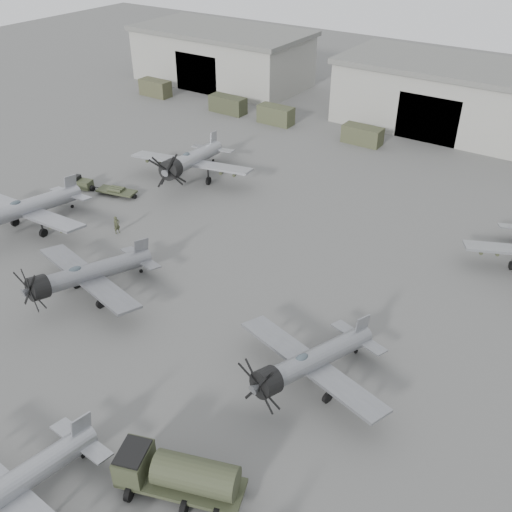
{
  "coord_description": "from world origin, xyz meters",
  "views": [
    {
      "loc": [
        21.49,
        -15.63,
        27.95
      ],
      "look_at": [
        -0.54,
        16.85,
        2.5
      ],
      "focal_mm": 40.0,
      "sensor_mm": 36.0,
      "label": 1
    }
  ],
  "objects_px": {
    "aircraft_mid_2": "(307,363)",
    "aircraft_far_0": "(190,161)",
    "tug_trailer": "(95,187)",
    "fuel_tanker": "(178,473)",
    "aircraft_mid_0": "(23,209)",
    "aircraft_mid_1": "(83,275)",
    "ground_crew": "(117,225)"
  },
  "relations": [
    {
      "from": "aircraft_mid_0",
      "to": "aircraft_far_0",
      "type": "distance_m",
      "value": 18.36
    },
    {
      "from": "aircraft_mid_0",
      "to": "tug_trailer",
      "type": "height_order",
      "value": "aircraft_mid_0"
    },
    {
      "from": "aircraft_mid_0",
      "to": "aircraft_mid_1",
      "type": "height_order",
      "value": "aircraft_mid_0"
    },
    {
      "from": "aircraft_far_0",
      "to": "ground_crew",
      "type": "relative_size",
      "value": 7.97
    },
    {
      "from": "tug_trailer",
      "to": "ground_crew",
      "type": "bearing_deg",
      "value": -44.27
    },
    {
      "from": "aircraft_mid_1",
      "to": "tug_trailer",
      "type": "height_order",
      "value": "aircraft_mid_1"
    },
    {
      "from": "aircraft_mid_0",
      "to": "aircraft_mid_1",
      "type": "distance_m",
      "value": 13.5
    },
    {
      "from": "aircraft_mid_0",
      "to": "ground_crew",
      "type": "xyz_separation_m",
      "value": [
        7.36,
        4.64,
        -1.54
      ]
    },
    {
      "from": "aircraft_mid_0",
      "to": "fuel_tanker",
      "type": "bearing_deg",
      "value": -26.53
    },
    {
      "from": "aircraft_mid_2",
      "to": "fuel_tanker",
      "type": "xyz_separation_m",
      "value": [
        -1.84,
        -10.65,
        -0.62
      ]
    },
    {
      "from": "aircraft_mid_2",
      "to": "aircraft_far_0",
      "type": "distance_m",
      "value": 33.23
    },
    {
      "from": "aircraft_mid_0",
      "to": "aircraft_far_0",
      "type": "height_order",
      "value": "aircraft_far_0"
    },
    {
      "from": "aircraft_mid_2",
      "to": "aircraft_far_0",
      "type": "relative_size",
      "value": 0.84
    },
    {
      "from": "fuel_tanker",
      "to": "tug_trailer",
      "type": "xyz_separation_m",
      "value": [
        -31.69,
        23.01,
        -0.97
      ]
    },
    {
      "from": "aircraft_mid_1",
      "to": "aircraft_far_0",
      "type": "distance_m",
      "value": 22.56
    },
    {
      "from": "aircraft_mid_2",
      "to": "fuel_tanker",
      "type": "height_order",
      "value": "aircraft_mid_2"
    },
    {
      "from": "fuel_tanker",
      "to": "aircraft_far_0",
      "type": "bearing_deg",
      "value": 109.65
    },
    {
      "from": "aircraft_mid_2",
      "to": "aircraft_far_0",
      "type": "height_order",
      "value": "aircraft_far_0"
    },
    {
      "from": "fuel_tanker",
      "to": "ground_crew",
      "type": "xyz_separation_m",
      "value": [
        -23.2,
        17.97,
        -0.65
      ]
    },
    {
      "from": "aircraft_far_0",
      "to": "ground_crew",
      "type": "distance_m",
      "value": 12.93
    },
    {
      "from": "ground_crew",
      "to": "aircraft_mid_1",
      "type": "bearing_deg",
      "value": -134.35
    },
    {
      "from": "aircraft_mid_1",
      "to": "aircraft_mid_2",
      "type": "xyz_separation_m",
      "value": [
        19.54,
        1.4,
        -0.06
      ]
    },
    {
      "from": "fuel_tanker",
      "to": "tug_trailer",
      "type": "distance_m",
      "value": 39.17
    },
    {
      "from": "aircraft_mid_1",
      "to": "aircraft_mid_2",
      "type": "relative_size",
      "value": 1.03
    },
    {
      "from": "tug_trailer",
      "to": "ground_crew",
      "type": "relative_size",
      "value": 4.26
    },
    {
      "from": "tug_trailer",
      "to": "aircraft_mid_0",
      "type": "bearing_deg",
      "value": -96.95
    },
    {
      "from": "aircraft_far_0",
      "to": "tug_trailer",
      "type": "height_order",
      "value": "aircraft_far_0"
    },
    {
      "from": "aircraft_mid_2",
      "to": "aircraft_mid_1",
      "type": "bearing_deg",
      "value": -160.79
    },
    {
      "from": "aircraft_mid_1",
      "to": "ground_crew",
      "type": "bearing_deg",
      "value": 133.96
    },
    {
      "from": "aircraft_far_0",
      "to": "ground_crew",
      "type": "height_order",
      "value": "aircraft_far_0"
    },
    {
      "from": "aircraft_mid_1",
      "to": "aircraft_far_0",
      "type": "relative_size",
      "value": 0.87
    },
    {
      "from": "aircraft_mid_2",
      "to": "tug_trailer",
      "type": "height_order",
      "value": "aircraft_mid_2"
    }
  ]
}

